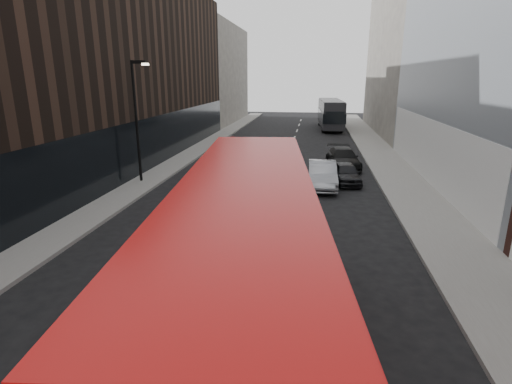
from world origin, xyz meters
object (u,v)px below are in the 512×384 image
at_px(street_lamp, 137,114).
at_px(car_c, 343,158).
at_px(car_a, 346,173).
at_px(car_b, 322,175).
at_px(grey_bus, 331,113).
at_px(red_bus, 247,274).

height_order(street_lamp, car_c, street_lamp).
bearing_deg(street_lamp, car_c, 25.85).
distance_m(street_lamp, car_a, 12.92).
distance_m(street_lamp, car_b, 11.39).
distance_m(car_a, car_b, 1.85).
bearing_deg(car_a, car_b, -148.35).
distance_m(grey_bus, car_a, 26.72).
relative_size(red_bus, car_c, 2.32).
xyz_separation_m(red_bus, grey_bus, (3.12, 43.73, -0.58)).
relative_size(grey_bus, car_b, 2.41).
height_order(red_bus, car_c, red_bus).
xyz_separation_m(street_lamp, red_bus, (9.06, -15.27, -1.71)).
relative_size(street_lamp, red_bus, 0.63).
relative_size(car_b, car_c, 0.95).
bearing_deg(car_c, grey_bus, 83.83).
bearing_deg(red_bus, grey_bus, 79.86).
height_order(grey_bus, car_a, grey_bus).
bearing_deg(street_lamp, red_bus, -59.31).
distance_m(street_lamp, grey_bus, 31.05).
bearing_deg(red_bus, car_a, 73.21).
xyz_separation_m(grey_bus, car_b, (-1.34, -27.84, -1.13)).
relative_size(red_bus, grey_bus, 1.02).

